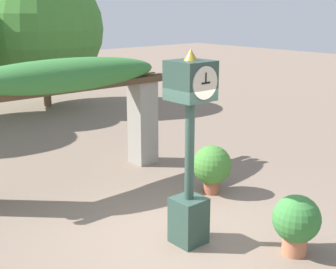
# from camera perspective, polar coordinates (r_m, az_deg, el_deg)

# --- Properties ---
(ground_plane) EXTENTS (60.00, 60.00, 0.00)m
(ground_plane) POSITION_cam_1_polar(r_m,az_deg,el_deg) (7.76, 1.11, -12.70)
(ground_plane) COLOR #7F6B5B
(pedestal_clock) EXTENTS (0.58, 0.63, 3.06)m
(pedestal_clock) POSITION_cam_1_polar(r_m,az_deg,el_deg) (7.09, 2.65, -1.37)
(pedestal_clock) COLOR #2D473D
(pedestal_clock) RESTS_ON ground
(pergola) EXTENTS (5.16, 1.13, 2.64)m
(pergola) POSITION_cam_1_polar(r_m,az_deg,el_deg) (9.83, -12.52, 5.26)
(pergola) COLOR gray
(pergola) RESTS_ON ground
(potted_plant_near_right) EXTENTS (0.73, 0.73, 0.94)m
(potted_plant_near_right) POSITION_cam_1_polar(r_m,az_deg,el_deg) (7.39, 15.37, -10.18)
(potted_plant_near_right) COLOR #B26B4C
(potted_plant_near_right) RESTS_ON ground
(potted_plant_far_left) EXTENTS (0.79, 0.79, 0.99)m
(potted_plant_far_left) POSITION_cam_1_polar(r_m,az_deg,el_deg) (9.40, 5.38, -3.87)
(potted_plant_far_left) COLOR #9E563D
(potted_plant_far_left) RESTS_ON ground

